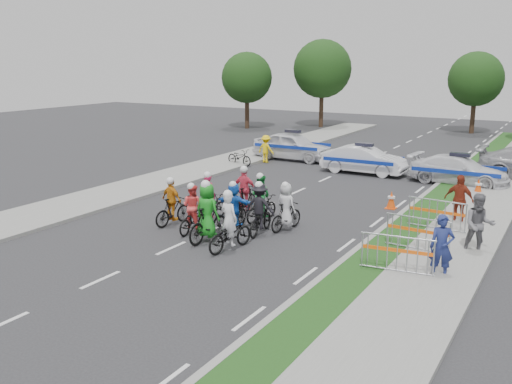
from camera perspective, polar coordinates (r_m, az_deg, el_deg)
The scene contains 31 objects.
ground at distance 17.93m, azimuth -8.48°, elevation -5.59°, with size 90.00×90.00×0.00m, color #28282B.
curb_right at distance 19.88m, azimuth 12.47°, elevation -3.70°, with size 0.20×60.00×0.12m, color gray.
grass_strip at distance 19.70m, azimuth 14.41°, elevation -3.98°, with size 1.20×60.00×0.11m, color #1E4215.
sidewalk_right at distance 19.33m, azimuth 19.56°, elevation -4.64°, with size 2.40×60.00×0.13m, color gray.
sidewalk_left at distance 25.67m, azimuth -12.97°, elevation 0.10°, with size 3.00×60.00×0.13m, color gray.
rider_0 at distance 17.41m, azimuth -2.65°, elevation -3.85°, with size 0.96×1.96×1.91m.
rider_1 at distance 18.25m, azimuth -4.86°, elevation -2.59°, with size 0.88×1.96×2.03m.
rider_2 at distance 19.28m, azimuth -6.30°, elevation -2.17°, with size 0.75×1.72×1.73m.
rider_3 at distance 20.20m, azimuth -8.36°, elevation -1.44°, with size 0.92×1.71×1.74m.
rider_4 at distance 18.99m, azimuth 0.40°, elevation -2.14°, with size 1.07×1.85×1.82m.
rider_5 at distance 19.46m, azimuth -2.19°, elevation -1.70°, with size 1.38×1.65×1.72m.
rider_6 at distance 20.53m, azimuth -4.71°, elevation -1.28°, with size 0.77×1.86×1.85m.
rider_7 at distance 19.40m, azimuth 3.02°, elevation -1.93°, with size 0.79×1.69×1.71m.
rider_8 at distance 20.51m, azimuth 0.50°, elevation -1.10°, with size 0.80×1.81×1.78m.
rider_9 at distance 21.34m, azimuth -1.10°, elevation -0.37°, with size 0.98×1.83×1.88m.
police_car_0 at distance 33.17m, azimuth 3.69°, elevation 4.61°, with size 1.87×4.65×1.58m, color silver.
police_car_1 at distance 29.58m, azimuth 10.73°, elevation 3.18°, with size 1.49×4.27×1.41m, color silver.
police_car_2 at distance 28.19m, azimuth 19.63°, elevation 2.06°, with size 1.85×4.55×1.32m, color silver.
spectator_0 at distance 15.90m, azimuth 18.08°, elevation -5.26°, with size 0.64×0.42×1.75m, color navy.
spectator_1 at distance 18.10m, azimuth 21.40°, elevation -3.08°, with size 0.91×0.71×1.88m, color slate.
spectator_2 at distance 21.24m, azimuth 19.62°, elevation -0.74°, with size 1.05×0.44×1.80m, color maroon.
marshal_hiviz at distance 32.18m, azimuth 1.00°, elevation 4.33°, with size 1.00×0.57×1.55m, color yellow.
barrier_0 at distance 15.88m, azimuth 13.92°, elevation -6.21°, with size 2.00×0.50×1.12m, color #A5A8AD, non-canonical shape.
barrier_1 at distance 17.82m, azimuth 15.84°, elevation -4.19°, with size 2.00×0.50×1.12m, color #A5A8AD, non-canonical shape.
barrier_2 at distance 20.15m, azimuth 17.62°, elevation -2.30°, with size 2.00×0.50×1.12m, color #A5A8AD, non-canonical shape.
cone_0 at distance 22.89m, azimuth 13.38°, elevation -0.79°, with size 0.40×0.40×0.70m.
cone_1 at distance 26.42m, azimuth 21.35°, elevation 0.51°, with size 0.40×0.40×0.70m.
parked_bike at distance 31.39m, azimuth -1.66°, elevation 3.51°, with size 0.60×1.72×0.90m, color black.
tree_0 at distance 48.06m, azimuth -0.92°, elevation 11.35°, with size 4.20×4.20×6.30m.
tree_3 at distance 49.32m, azimuth 6.64°, elevation 12.13°, with size 4.90×4.90×7.35m.
tree_4 at distance 47.86m, azimuth 21.13°, elevation 10.48°, with size 4.20×4.20×6.30m.
Camera 1 is at (10.67, -13.22, 5.73)m, focal length 40.00 mm.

